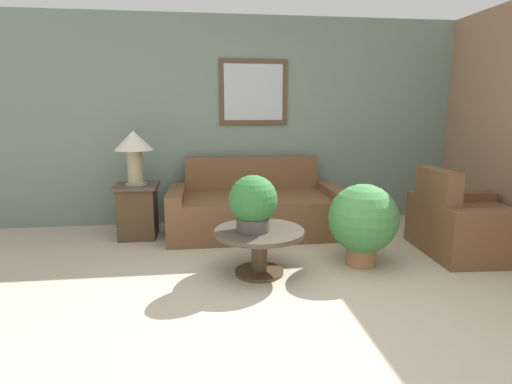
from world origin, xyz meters
The scene contains 9 objects.
ground_plane centered at (0.00, 0.00, 0.00)m, with size 20.00×20.00×0.00m, color #BCAD93.
wall_back centered at (0.00, 2.75, 1.31)m, with size 7.35×0.09×2.60m.
couch_main centered at (-0.02, 2.19, 0.28)m, with size 2.03×0.98×0.88m.
armchair centered at (2.07, 1.20, 0.28)m, with size 1.01×1.04×0.88m.
coffee_table centered at (-0.13, 0.93, 0.30)m, with size 0.80×0.80×0.41m.
side_table centered at (-1.39, 2.17, 0.32)m, with size 0.48×0.48×0.62m.
table_lamp centered at (-1.39, 2.17, 1.05)m, with size 0.43×0.43×0.61m.
potted_plant_on_table centered at (-0.19, 0.91, 0.67)m, with size 0.43×0.43×0.49m.
potted_plant_floor centered at (0.86, 1.03, 0.43)m, with size 0.65×0.65×0.78m.
Camera 1 is at (-0.58, -2.44, 1.45)m, focal length 28.00 mm.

